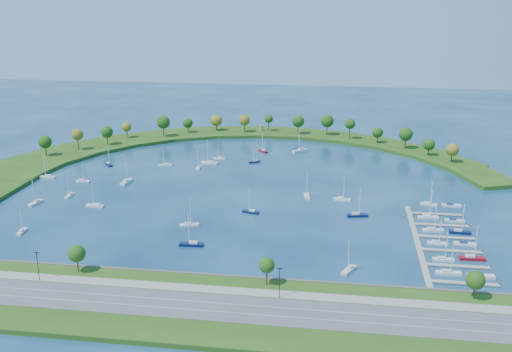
# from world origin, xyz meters

# --- Properties ---
(ground) EXTENTS (700.00, 700.00, 0.00)m
(ground) POSITION_xyz_m (0.00, 0.00, 0.00)
(ground) COLOR #072741
(ground) RESTS_ON ground
(south_shoreline) EXTENTS (420.00, 43.10, 11.60)m
(south_shoreline) POSITION_xyz_m (0.03, -122.88, 1.00)
(south_shoreline) COLOR #2A4612
(south_shoreline) RESTS_ON ground
(breakwater) EXTENTS (286.74, 247.64, 2.00)m
(breakwater) POSITION_xyz_m (-46.33, 48.72, 0.99)
(breakwater) COLOR #2A4612
(breakwater) RESTS_ON ground
(breakwater_trees) EXTENTS (239.45, 91.03, 13.96)m
(breakwater_trees) POSITION_xyz_m (-8.63, 88.11, 10.32)
(breakwater_trees) COLOR #382314
(breakwater_trees) RESTS_ON breakwater
(harbor_tower) EXTENTS (2.60, 2.60, 3.90)m
(harbor_tower) POSITION_xyz_m (-8.09, 118.77, 4.00)
(harbor_tower) COLOR gray
(harbor_tower) RESTS_ON breakwater
(dock_system) EXTENTS (24.28, 82.00, 1.60)m
(dock_system) POSITION_xyz_m (85.30, -61.00, 0.35)
(dock_system) COLOR gray
(dock_system) RESTS_ON ground
(moored_boat_0) EXTENTS (6.11, 6.77, 10.51)m
(moored_boat_0) POSITION_xyz_m (-82.00, 25.99, 0.87)
(moored_boat_0) COLOR #0A133F
(moored_boat_0) RESTS_ON ground
(moored_boat_1) EXTENTS (3.99, 9.89, 14.12)m
(moored_boat_1) POSITION_xyz_m (-60.65, -3.85, 0.97)
(moored_boat_1) COLOR silver
(moored_boat_1) RESTS_ON ground
(moored_boat_2) EXTENTS (9.29, 4.26, 13.18)m
(moored_boat_2) POSITION_xyz_m (55.35, -35.44, 0.94)
(moored_boat_2) COLOR #0A133F
(moored_boat_2) RESTS_ON ground
(moored_boat_3) EXTENTS (9.26, 3.01, 13.43)m
(moored_boat_3) POSITION_xyz_m (-8.04, -76.52, 0.95)
(moored_boat_3) COLOR #0A133F
(moored_boat_3) RESTS_ON ground
(moored_boat_4) EXTENTS (7.96, 4.52, 11.28)m
(moored_boat_4) POSITION_xyz_m (-50.24, 29.53, 0.89)
(moored_boat_4) COLOR silver
(moored_boat_4) RESTS_ON ground
(moored_boat_5) EXTENTS (3.73, 8.81, 12.56)m
(moored_boat_5) POSITION_xyz_m (32.15, -13.36, 0.92)
(moored_boat_5) COLOR silver
(moored_boat_5) RESTS_ON ground
(moored_boat_6) EXTENTS (7.76, 3.78, 11.00)m
(moored_boat_6) POSITION_xyz_m (8.93, -37.65, 0.88)
(moored_boat_6) COLOR #0A133F
(moored_boat_6) RESTS_ON ground
(moored_boat_7) EXTENTS (2.58, 7.43, 10.73)m
(moored_boat_7) POSITION_xyz_m (-30.46, 27.13, 0.87)
(moored_boat_7) COLOR silver
(moored_boat_7) RESTS_ON ground
(moored_boat_8) EXTENTS (9.59, 3.31, 13.85)m
(moored_boat_8) POSITION_xyz_m (-26.57, 37.19, 0.96)
(moored_boat_8) COLOR silver
(moored_boat_8) RESTS_ON ground
(moored_boat_9) EXTENTS (2.40, 7.33, 10.64)m
(moored_boat_9) POSITION_xyz_m (-80.00, -28.11, 0.87)
(moored_boat_9) COLOR silver
(moored_boat_9) RESTS_ON ground
(moored_boat_10) EXTENTS (5.60, 8.16, 11.77)m
(moored_boat_10) POSITION_xyz_m (51.71, -89.93, 0.90)
(moored_boat_10) COLOR silver
(moored_boat_10) RESTS_ON ground
(moored_boat_11) EXTENTS (4.16, 8.50, 12.04)m
(moored_boat_11) POSITION_xyz_m (-90.85, -40.26, 0.91)
(moored_boat_11) COLOR silver
(moored_boat_11) RESTS_ON ground
(moored_boat_12) EXTENTS (6.69, 2.27, 9.68)m
(moored_boat_12) POSITION_xyz_m (-22.95, 47.71, 0.85)
(moored_boat_12) COLOR silver
(moored_boat_12) RESTS_ON ground
(moored_boat_13) EXTENTS (7.18, 2.47, 10.37)m
(moored_boat_13) POSITION_xyz_m (-83.48, -5.58, 0.86)
(moored_boat_13) COLOR silver
(moored_boat_13) RESTS_ON ground
(moored_boat_14) EXTENTS (6.75, 7.62, 11.73)m
(moored_boat_14) POSITION_xyz_m (-0.02, 68.64, 0.90)
(moored_boat_14) COLOR maroon
(moored_boat_14) RESTS_ON ground
(moored_boat_15) EXTENTS (8.40, 4.85, 11.92)m
(moored_boat_15) POSITION_xyz_m (-14.00, -56.88, 0.90)
(moored_boat_15) COLOR silver
(moored_boat_15) RESTS_ON ground
(moored_boat_16) EXTENTS (8.78, 2.68, 12.81)m
(moored_boat_16) POSITION_xyz_m (-104.91, -1.53, 0.93)
(moored_boat_16) COLOR silver
(moored_boat_16) RESTS_ON ground
(moored_boat_17) EXTENTS (2.52, 7.22, 10.42)m
(moored_boat_17) POSITION_xyz_m (-79.27, -73.56, 0.86)
(moored_boat_17) COLOR silver
(moored_boat_17) RESTS_ON ground
(moored_boat_18) EXTENTS (8.06, 2.83, 11.63)m
(moored_boat_18) POSITION_xyz_m (48.68, -15.03, 0.90)
(moored_boat_18) COLOR silver
(moored_boat_18) RESTS_ON ground
(moored_boat_19) EXTENTS (9.39, 8.84, 14.82)m
(moored_boat_19) POSITION_xyz_m (22.39, 72.42, 1.00)
(moored_boat_19) COLOR silver
(moored_boat_19) RESTS_ON ground
(moored_boat_20) EXTENTS (8.54, 3.06, 12.30)m
(moored_boat_20) POSITION_xyz_m (-62.15, -40.31, 0.91)
(moored_boat_20) COLOR silver
(moored_boat_20) RESTS_ON ground
(moored_boat_21) EXTENTS (6.62, 5.44, 9.95)m
(moored_boat_21) POSITION_xyz_m (-1.60, 43.90, 0.85)
(moored_boat_21) COLOR #0A133F
(moored_boat_21) RESTS_ON ground
(docked_boat_0) EXTENTS (8.73, 3.00, 12.61)m
(docked_boat_0) POSITION_xyz_m (85.51, -87.58, 0.92)
(docked_boat_0) COLOR silver
(docked_boat_0) RESTS_ON ground
(docked_boat_1) EXTENTS (9.29, 3.10, 1.87)m
(docked_boat_1) POSITION_xyz_m (95.97, -88.58, 0.69)
(docked_boat_1) COLOR silver
(docked_boat_1) RESTS_ON ground
(docked_boat_2) EXTENTS (7.75, 2.39, 11.30)m
(docked_boat_2) POSITION_xyz_m (85.53, -76.32, 0.89)
(docked_boat_2) COLOR silver
(docked_boat_2) RESTS_ON ground
(docked_boat_3) EXTENTS (9.35, 3.04, 13.57)m
(docked_boat_3) POSITION_xyz_m (96.00, -73.88, 0.95)
(docked_boat_3) COLOR maroon
(docked_boat_3) RESTS_ON ground
(docked_boat_4) EXTENTS (7.85, 2.42, 11.45)m
(docked_boat_4) POSITION_xyz_m (85.53, -61.46, 0.89)
(docked_boat_4) COLOR silver
(docked_boat_4) RESTS_ON ground
(docked_boat_5) EXTENTS (8.36, 3.01, 1.67)m
(docked_boat_5) POSITION_xyz_m (95.98, -60.67, 0.61)
(docked_boat_5) COLOR silver
(docked_boat_5) RESTS_ON ground
(docked_boat_6) EXTENTS (8.72, 3.55, 12.45)m
(docked_boat_6) POSITION_xyz_m (85.51, -48.14, 0.92)
(docked_boat_6) COLOR silver
(docked_boat_6) RESTS_ON ground
(docked_boat_7) EXTENTS (8.71, 2.85, 12.64)m
(docked_boat_7) POSITION_xyz_m (96.01, -48.60, 0.93)
(docked_boat_7) COLOR #0A133F
(docked_boat_7) RESTS_ON ground
(docked_boat_8) EXTENTS (9.15, 3.91, 13.03)m
(docked_boat_8) POSITION_xyz_m (85.51, -33.58, 0.94)
(docked_boat_8) COLOR silver
(docked_boat_8) RESTS_ON ground
(docked_boat_9) EXTENTS (8.24, 2.98, 1.65)m
(docked_boat_9) POSITION_xyz_m (95.98, -35.74, 0.60)
(docked_boat_9) COLOR silver
(docked_boat_9) RESTS_ON ground
(docked_boat_10) EXTENTS (8.01, 3.47, 11.40)m
(docked_boat_10) POSITION_xyz_m (87.93, -16.29, 0.89)
(docked_boat_10) COLOR silver
(docked_boat_10) RESTS_ON ground
(docked_boat_11) EXTENTS (8.51, 2.42, 1.73)m
(docked_boat_11) POSITION_xyz_m (97.88, -16.26, 0.64)
(docked_boat_11) COLOR silver
(docked_boat_11) RESTS_ON ground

